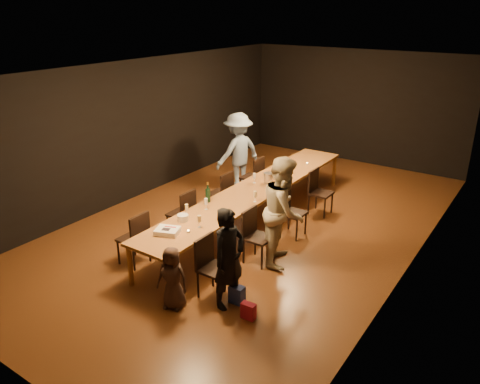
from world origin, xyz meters
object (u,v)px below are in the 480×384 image
Objects in this scene: chair_left_3 at (252,177)px; woman_birthday at (229,259)px; ice_bucket at (268,178)px; man_blue at (238,152)px; table at (255,191)px; child at (172,278)px; champagne_bottle at (208,192)px; chair_left_2 at (220,193)px; chair_left_0 at (133,238)px; woman_tan at (284,211)px; chair_right_0 at (215,268)px; birthday_cake at (167,231)px; chair_right_1 at (259,237)px; plate_stack at (183,218)px; chair_left_1 at (181,213)px; chair_right_3 at (321,193)px; chair_right_2 at (293,212)px.

chair_left_3 is 4.18m from woman_birthday.
man_blue is at bearing 144.42° from ice_bucket.
woman_birthday is (1.15, -2.46, 0.05)m from table.
child is at bearing -80.02° from table.
champagne_bottle is at bearing 40.22° from man_blue.
chair_left_2 is 1.00× the size of chair_left_3.
woman_tan is at bearing -53.51° from chair_left_0.
chair_right_0 and chair_left_0 have the same top height.
birthday_cake is (-1.24, -1.44, -0.13)m from woman_tan.
chair_right_1 is 1.33m from woman_birthday.
plate_stack is (0.65, -3.07, 0.34)m from chair_left_3.
man_blue is (-0.53, 2.64, 0.44)m from chair_left_1.
man_blue reaches higher than birthday_cake.
chair_left_0 is 1.48m from child.
ice_bucket is (0.40, 1.43, -0.08)m from champagne_bottle.
plate_stack is at bearing 107.83° from child.
ice_bucket reaches higher than chair_right_3.
chair_left_0 and chair_left_1 have the same top height.
champagne_bottle is (0.50, 0.18, 0.47)m from chair_left_1.
chair_right_1 is 1.00× the size of chair_left_3.
chair_right_1 is at bearing 111.50° from woman_tan.
man_blue is 4.80m from child.
chair_left_3 is 2.32m from champagne_bottle.
champagne_bottle is (-1.50, -0.10, 0.02)m from woman_tan.
woman_tan reaches higher than chair_right_2.
chair_right_1 and chair_left_1 have the same top height.
woman_birthday is 4.00× the size of champagne_bottle.
table is 1.49m from chair_right_3.
woman_birthday is at bearing -23.53° from plate_stack.
chair_right_1 is at bearing -63.70° from ice_bucket.
table is at bearing -144.69° from chair_right_1.
chair_left_2 is (-1.70, 1.20, 0.00)m from chair_right_1.
chair_right_1 is 2.08m from chair_left_0.
chair_left_0 is 0.99× the size of child.
chair_left_0 is 2.98m from ice_bucket.
champagne_bottle is at bearing -105.68° from ice_bucket.
chair_right_3 is 0.52× the size of man_blue.
birthday_cake is at bearing -79.32° from champagne_bottle.
chair_left_3 is 0.62× the size of woman_birthday.
chair_right_0 is 5.00× the size of plate_stack.
chair_left_2 is (-1.70, 2.40, 0.00)m from chair_right_0.
woman_tan reaches higher than champagne_bottle.
man_blue is (-2.23, 3.84, 0.44)m from chair_right_0.
plate_stack is at bearing -57.37° from chair_right_1.
chair_left_3 is (0.00, 2.40, 0.00)m from chair_left_1.
woman_birthday is at bearing -64.97° from table.
chair_left_0 is at bearing 161.38° from birthday_cake.
chair_left_2 is 1.07m from ice_bucket.
champagne_bottle is (0.50, 1.38, 0.47)m from chair_left_0.
child is (-0.63, -0.49, -0.28)m from woman_birthday.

